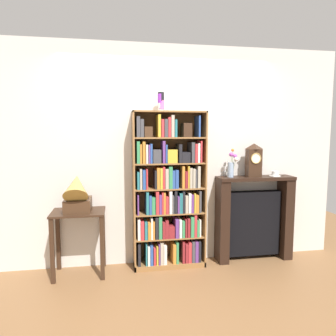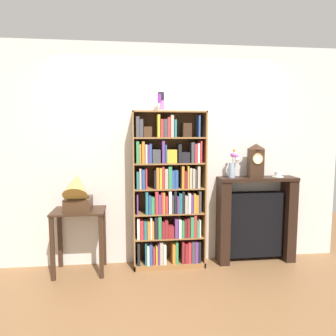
{
  "view_description": "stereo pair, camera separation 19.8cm",
  "coord_description": "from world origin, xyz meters",
  "px_view_note": "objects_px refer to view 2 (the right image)",
  "views": [
    {
      "loc": [
        -0.62,
        -3.49,
        1.61
      ],
      "look_at": [
        -0.01,
        0.1,
        1.2
      ],
      "focal_mm": 33.23,
      "sensor_mm": 36.0,
      "label": 1
    },
    {
      "loc": [
        -0.43,
        -3.52,
        1.61
      ],
      "look_at": [
        -0.01,
        0.1,
        1.2
      ],
      "focal_mm": 33.23,
      "sensor_mm": 36.0,
      "label": 2
    }
  ],
  "objects_px": {
    "mantel_clock": "(256,160)",
    "cup_stack": "(161,102)",
    "flower_vase": "(233,166)",
    "side_table_left": "(79,227)",
    "gramophone": "(77,193)",
    "teacup_with_saucer": "(278,175)",
    "fireplace_mantel": "(255,220)",
    "bookshelf": "(169,196)"
  },
  "relations": [
    {
      "from": "mantel_clock",
      "to": "cup_stack",
      "type": "bearing_deg",
      "value": -179.95
    },
    {
      "from": "flower_vase",
      "to": "side_table_left",
      "type": "bearing_deg",
      "value": -177.78
    },
    {
      "from": "gramophone",
      "to": "flower_vase",
      "type": "relative_size",
      "value": 1.41
    },
    {
      "from": "cup_stack",
      "to": "side_table_left",
      "type": "bearing_deg",
      "value": -175.55
    },
    {
      "from": "teacup_with_saucer",
      "to": "gramophone",
      "type": "bearing_deg",
      "value": -176.85
    },
    {
      "from": "mantel_clock",
      "to": "side_table_left",
      "type": "bearing_deg",
      "value": -177.97
    },
    {
      "from": "mantel_clock",
      "to": "teacup_with_saucer",
      "type": "distance_m",
      "value": 0.34
    },
    {
      "from": "side_table_left",
      "to": "teacup_with_saucer",
      "type": "xyz_separation_m",
      "value": [
        2.4,
        0.08,
        0.56
      ]
    },
    {
      "from": "fireplace_mantel",
      "to": "cup_stack",
      "type": "bearing_deg",
      "value": -178.85
    },
    {
      "from": "gramophone",
      "to": "mantel_clock",
      "type": "height_order",
      "value": "mantel_clock"
    },
    {
      "from": "bookshelf",
      "to": "teacup_with_saucer",
      "type": "height_order",
      "value": "bookshelf"
    },
    {
      "from": "teacup_with_saucer",
      "to": "bookshelf",
      "type": "bearing_deg",
      "value": -179.38
    },
    {
      "from": "cup_stack",
      "to": "gramophone",
      "type": "bearing_deg",
      "value": -172.27
    },
    {
      "from": "side_table_left",
      "to": "cup_stack",
      "type": "bearing_deg",
      "value": 4.45
    },
    {
      "from": "bookshelf",
      "to": "flower_vase",
      "type": "xyz_separation_m",
      "value": [
        0.78,
        0.01,
        0.35
      ]
    },
    {
      "from": "flower_vase",
      "to": "teacup_with_saucer",
      "type": "relative_size",
      "value": 2.47
    },
    {
      "from": "fireplace_mantel",
      "to": "mantel_clock",
      "type": "distance_m",
      "value": 0.75
    },
    {
      "from": "side_table_left",
      "to": "flower_vase",
      "type": "height_order",
      "value": "flower_vase"
    },
    {
      "from": "gramophone",
      "to": "fireplace_mantel",
      "type": "distance_m",
      "value": 2.19
    },
    {
      "from": "gramophone",
      "to": "fireplace_mantel",
      "type": "relative_size",
      "value": 0.46
    },
    {
      "from": "bookshelf",
      "to": "flower_vase",
      "type": "height_order",
      "value": "bookshelf"
    },
    {
      "from": "bookshelf",
      "to": "teacup_with_saucer",
      "type": "xyz_separation_m",
      "value": [
        1.36,
        0.01,
        0.24
      ]
    },
    {
      "from": "side_table_left",
      "to": "mantel_clock",
      "type": "distance_m",
      "value": 2.24
    },
    {
      "from": "side_table_left",
      "to": "gramophone",
      "type": "relative_size",
      "value": 1.49
    },
    {
      "from": "gramophone",
      "to": "teacup_with_saucer",
      "type": "height_order",
      "value": "gramophone"
    },
    {
      "from": "fireplace_mantel",
      "to": "teacup_with_saucer",
      "type": "xyz_separation_m",
      "value": [
        0.26,
        -0.02,
        0.57
      ]
    },
    {
      "from": "gramophone",
      "to": "side_table_left",
      "type": "bearing_deg",
      "value": 90.0
    },
    {
      "from": "gramophone",
      "to": "fireplace_mantel",
      "type": "xyz_separation_m",
      "value": [
        2.14,
        0.15,
        -0.42
      ]
    },
    {
      "from": "mantel_clock",
      "to": "flower_vase",
      "type": "distance_m",
      "value": 0.3
    },
    {
      "from": "bookshelf",
      "to": "side_table_left",
      "type": "relative_size",
      "value": 2.52
    },
    {
      "from": "side_table_left",
      "to": "fireplace_mantel",
      "type": "xyz_separation_m",
      "value": [
        2.14,
        0.1,
        -0.01
      ]
    },
    {
      "from": "side_table_left",
      "to": "flower_vase",
      "type": "bearing_deg",
      "value": 2.22
    },
    {
      "from": "teacup_with_saucer",
      "to": "flower_vase",
      "type": "bearing_deg",
      "value": -179.37
    },
    {
      "from": "side_table_left",
      "to": "fireplace_mantel",
      "type": "relative_size",
      "value": 0.69
    },
    {
      "from": "cup_stack",
      "to": "fireplace_mantel",
      "type": "distance_m",
      "value": 1.87
    },
    {
      "from": "mantel_clock",
      "to": "flower_vase",
      "type": "bearing_deg",
      "value": -179.18
    },
    {
      "from": "bookshelf",
      "to": "fireplace_mantel",
      "type": "bearing_deg",
      "value": 1.85
    },
    {
      "from": "fireplace_mantel",
      "to": "flower_vase",
      "type": "xyz_separation_m",
      "value": [
        -0.32,
        -0.03,
        0.69
      ]
    },
    {
      "from": "cup_stack",
      "to": "teacup_with_saucer",
      "type": "bearing_deg",
      "value": 0.12
    },
    {
      "from": "cup_stack",
      "to": "flower_vase",
      "type": "xyz_separation_m",
      "value": [
        0.87,
        -0.0,
        -0.76
      ]
    },
    {
      "from": "flower_vase",
      "to": "mantel_clock",
      "type": "bearing_deg",
      "value": 0.82
    },
    {
      "from": "cup_stack",
      "to": "mantel_clock",
      "type": "distance_m",
      "value": 1.35
    }
  ]
}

